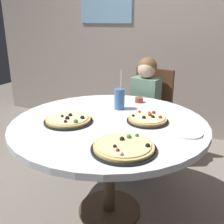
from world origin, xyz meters
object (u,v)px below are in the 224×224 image
Objects in this scene: sauce_bowl at (139,100)px; plate_small at (188,133)px; dining_table at (109,132)px; diner_child at (141,120)px; pizza_veggie at (124,147)px; pizza_cheese at (148,119)px; chair_wooden at (149,111)px; soda_cup at (119,99)px; pizza_pepperoni at (69,120)px.

plate_small is at bearing -46.07° from sauce_bowl.
diner_child is at bearing 90.88° from dining_table.
pizza_veggie is at bearing -54.80° from dining_table.
plate_small is (0.48, -0.50, -0.02)m from sauce_bowl.
dining_table is at bearing -95.38° from sauce_bowl.
pizza_cheese is 0.45m from sauce_bowl.
sauce_bowl is at bearing 133.93° from plate_small.
chair_wooden is 3.09× the size of soda_cup.
plate_small is at bearing -19.05° from pizza_cheese.
dining_table is at bearing -90.86° from chair_wooden.
pizza_pepperoni is (-0.24, -0.13, 0.10)m from dining_table.
pizza_pepperoni reaches higher than pizza_cheese.
pizza_cheese reaches higher than sauce_bowl.
pizza_veggie reaches higher than dining_table.
pizza_cheese is 0.93× the size of soda_cup.
dining_table is at bearing -89.12° from diner_child.
plate_small is at bearing -61.48° from chair_wooden.
chair_wooden reaches higher than dining_table.
pizza_cheese is at bearing 160.95° from plate_small.
diner_child reaches higher than soda_cup.
chair_wooden is 0.51m from sauce_bowl.
soda_cup is (-0.02, -0.50, 0.35)m from diner_child.
pizza_cheese is at bearing 22.09° from dining_table.
diner_child is 1.19m from pizza_veggie.
pizza_veggie is at bearing -79.67° from chair_wooden.
dining_table is 0.79m from diner_child.
pizza_cheese is at bearing -74.83° from chair_wooden.
pizza_veggie is 0.55m from pizza_pepperoni.
chair_wooden is 0.74m from soda_cup.
soda_cup is 4.40× the size of sauce_bowl.
diner_child reaches higher than plate_small.
pizza_pepperoni is at bearing -114.74° from sauce_bowl.
dining_table is 0.32m from soda_cup.
pizza_pepperoni reaches higher than dining_table.
pizza_pepperoni is at bearing -104.47° from diner_child.
pizza_pepperoni is at bearing -154.86° from pizza_cheese.
pizza_cheese is at bearing -69.04° from diner_child.
soda_cup is at bearing -109.82° from sauce_bowl.
soda_cup is 0.25m from sauce_bowl.
chair_wooden is at bearing 85.77° from soda_cup.
chair_wooden reaches higher than pizza_pepperoni.
sauce_bowl reaches higher than plate_small.
pizza_pepperoni is 4.74× the size of sauce_bowl.
soda_cup reaches higher than chair_wooden.
plate_small is at bearing -54.83° from diner_child.
pizza_pepperoni reaches higher than plate_small.
soda_cup is at bearing 97.58° from dining_table.
sauce_bowl is at bearing 70.18° from soda_cup.
sauce_bowl is at bearing 65.26° from pizza_pepperoni.
pizza_veggie is (0.25, -0.36, 0.10)m from dining_table.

